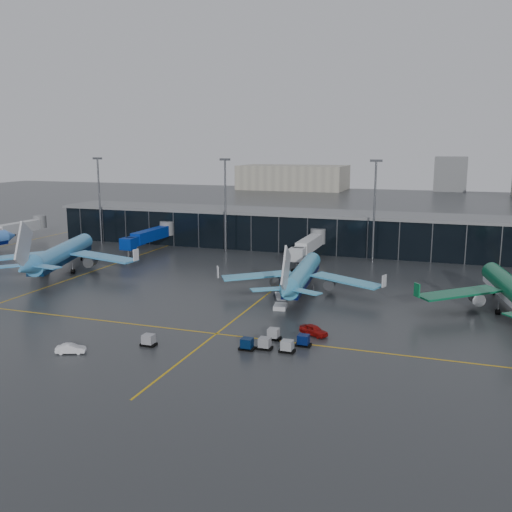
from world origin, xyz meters
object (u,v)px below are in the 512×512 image
(airliner_klm_near, at_px, (302,264))
(baggage_carts, at_px, (254,342))
(mobile_airstair, at_px, (280,305))
(service_van_white, at_px, (71,349))
(service_van_red, at_px, (314,330))
(airliner_arkefly, at_px, (62,243))

(airliner_klm_near, height_order, baggage_carts, airliner_klm_near)
(airliner_klm_near, bearing_deg, mobile_airstair, -98.29)
(service_van_white, bearing_deg, baggage_carts, -87.51)
(baggage_carts, distance_m, service_van_white, 25.93)
(service_van_white, bearing_deg, airliner_klm_near, -49.20)
(airliner_klm_near, relative_size, baggage_carts, 1.62)
(baggage_carts, height_order, service_van_white, baggage_carts)
(mobile_airstair, xyz_separation_m, service_van_red, (9.09, -12.24, 0.05))
(airliner_arkefly, relative_size, airliner_klm_near, 1.16)
(mobile_airstair, relative_size, service_van_red, 0.73)
(baggage_carts, xyz_separation_m, service_van_white, (-23.50, -10.96, -0.08))
(airliner_arkefly, distance_m, service_van_red, 70.89)
(airliner_klm_near, distance_m, mobile_airstair, 13.70)
(baggage_carts, height_order, service_van_red, baggage_carts)
(baggage_carts, xyz_separation_m, mobile_airstair, (-2.12, 20.20, 0.01))
(airliner_arkefly, distance_m, airliner_klm_near, 57.53)
(mobile_airstair, height_order, service_van_white, mobile_airstair)
(airliner_arkefly, xyz_separation_m, airliner_klm_near, (57.52, -0.40, -0.94))
(airliner_arkefly, distance_m, mobile_airstair, 58.65)
(mobile_airstair, relative_size, service_van_white, 0.85)
(mobile_airstair, bearing_deg, service_van_white, -133.42)
(airliner_arkefly, relative_size, mobile_airstair, 12.64)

